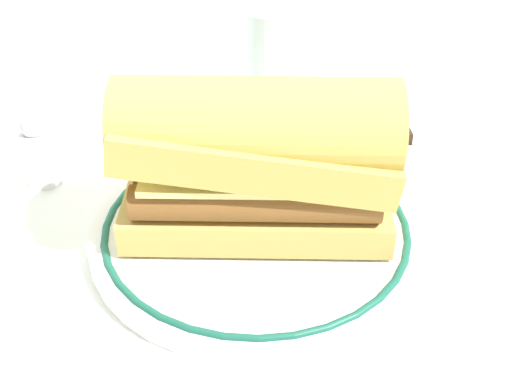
{
  "coord_description": "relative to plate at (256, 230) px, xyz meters",
  "views": [
    {
      "loc": [
        -0.19,
        -0.39,
        0.35
      ],
      "look_at": [
        -0.02,
        -0.01,
        0.04
      ],
      "focal_mm": 47.24,
      "sensor_mm": 36.0,
      "label": 1
    }
  ],
  "objects": [
    {
      "name": "butter_knife",
      "position": [
        0.21,
        0.07,
        -0.0
      ],
      "size": [
        0.16,
        0.07,
        0.01
      ],
      "color": "silver",
      "rests_on": "ground_plane"
    },
    {
      "name": "drinking_glass",
      "position": [
        0.1,
        0.19,
        0.04
      ],
      "size": [
        0.06,
        0.06,
        0.11
      ],
      "color": "silver",
      "rests_on": "ground_plane"
    },
    {
      "name": "ground_plane",
      "position": [
        0.02,
        0.01,
        -0.01
      ],
      "size": [
        1.5,
        1.5,
        0.0
      ],
      "primitive_type": "plane",
      "color": "white"
    },
    {
      "name": "sausage_sandwich",
      "position": [
        0.0,
        0.0,
        0.07
      ],
      "size": [
        0.23,
        0.17,
        0.12
      ],
      "rotation": [
        0.0,
        0.0,
        -0.43
      ],
      "color": "tan",
      "rests_on": "plate"
    },
    {
      "name": "plate",
      "position": [
        0.0,
        0.0,
        0.0
      ],
      "size": [
        0.27,
        0.27,
        0.01
      ],
      "color": "white",
      "rests_on": "ground_plane"
    },
    {
      "name": "salt_shaker",
      "position": [
        -0.14,
        0.15,
        0.03
      ],
      "size": [
        0.03,
        0.03,
        0.07
      ],
      "color": "white",
      "rests_on": "ground_plane"
    }
  ]
}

